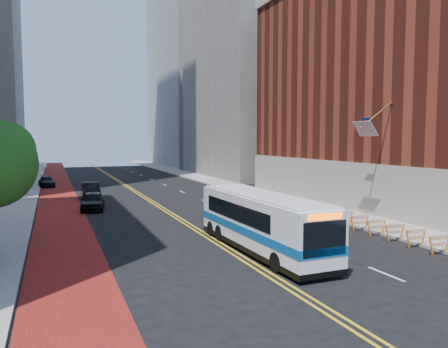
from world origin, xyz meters
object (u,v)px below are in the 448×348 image
Objects in this scene: transit_bus at (260,221)px; car_a at (93,201)px; car_c at (47,182)px; car_b at (90,190)px.

car_a is (-7.05, 17.12, -0.82)m from transit_bus.
car_a is 20.87m from car_c.
car_a is at bearing 111.00° from transit_bus.
car_b is at bearing 95.09° from car_a.
car_c is at bearing 108.84° from car_b.
transit_bus is 25.56m from car_b.
transit_bus reaches higher than car_b.
car_c is (-3.73, 20.53, -0.12)m from car_a.
transit_bus is at bearing -59.23° from car_a.
car_c is (-4.17, 12.97, -0.14)m from car_b.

